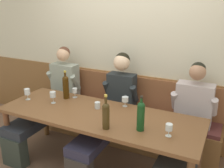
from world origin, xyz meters
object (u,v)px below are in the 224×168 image
(dining_table, at_px, (98,119))
(wall_bench, at_px, (122,123))
(person_center_left_seat, at_px, (110,109))
(water_tumbler_center, at_px, (97,105))
(wine_bottle_green_tall, at_px, (66,86))
(wine_glass_left_end, at_px, (75,91))
(wine_bottle_amber_mid, at_px, (106,115))
(wine_glass_center_front, at_px, (169,128))
(wine_glass_center_rear, at_px, (125,99))
(wine_bottle_clear_water, at_px, (141,115))
(wine_glass_near_bucket, at_px, (53,95))
(wine_glass_right_end, at_px, (27,92))
(person_right_seat, at_px, (51,99))
(person_center_right_seat, at_px, (187,129))

(dining_table, bearing_deg, wall_bench, 90.00)
(person_center_left_seat, bearing_deg, dining_table, -88.08)
(wall_bench, height_order, water_tumbler_center, wall_bench)
(wine_bottle_green_tall, bearing_deg, dining_table, -20.66)
(wall_bench, distance_m, wine_glass_left_end, 0.84)
(wine_bottle_amber_mid, bearing_deg, wine_glass_left_end, 142.99)
(wine_bottle_green_tall, bearing_deg, wine_glass_center_front, -14.29)
(person_center_left_seat, bearing_deg, wine_glass_center_front, -28.52)
(wall_bench, xyz_separation_m, wine_glass_center_rear, (0.19, -0.37, 0.53))
(wall_bench, relative_size, wine_bottle_amber_mid, 7.26)
(wine_bottle_clear_water, xyz_separation_m, wine_glass_near_bucket, (-1.22, 0.17, -0.06))
(wine_glass_right_end, xyz_separation_m, wine_glass_left_end, (0.51, 0.33, -0.02))
(person_center_left_seat, bearing_deg, person_right_seat, -179.52)
(wine_bottle_green_tall, relative_size, water_tumbler_center, 4.72)
(person_center_right_seat, height_order, wine_glass_near_bucket, person_center_right_seat)
(wine_glass_near_bucket, bearing_deg, water_tumbler_center, 9.71)
(wine_glass_center_front, relative_size, wine_glass_near_bucket, 0.85)
(wine_bottle_clear_water, bearing_deg, water_tumbler_center, 157.01)
(person_center_right_seat, bearing_deg, wine_bottle_green_tall, -176.94)
(water_tumbler_center, bearing_deg, wine_bottle_green_tall, 168.75)
(wall_bench, relative_size, water_tumbler_center, 33.38)
(wall_bench, bearing_deg, wine_glass_right_end, -145.03)
(wine_glass_center_rear, distance_m, wine_glass_near_bucket, 0.90)
(person_right_seat, height_order, wine_glass_near_bucket, person_right_seat)
(person_center_right_seat, height_order, wine_bottle_green_tall, person_center_right_seat)
(wine_bottle_amber_mid, relative_size, water_tumbler_center, 4.60)
(wine_glass_center_front, bearing_deg, person_center_left_seat, 151.48)
(person_center_left_seat, distance_m, wine_glass_center_rear, 0.27)
(wine_glass_right_end, bearing_deg, person_center_right_seat, 9.71)
(dining_table, height_order, wine_glass_center_front, wine_glass_center_front)
(wine_bottle_green_tall, relative_size, wine_glass_center_rear, 3.05)
(wall_bench, bearing_deg, water_tumbler_center, -97.85)
(person_center_left_seat, height_order, wine_glass_center_front, person_center_left_seat)
(person_center_left_seat, xyz_separation_m, water_tumbler_center, (-0.07, -0.20, 0.12))
(wine_bottle_clear_water, height_order, wine_bottle_amber_mid, same)
(person_right_seat, xyz_separation_m, wine_glass_near_bucket, (0.29, -0.29, 0.21))
(wine_bottle_green_tall, height_order, water_tumbler_center, wine_bottle_green_tall)
(wall_bench, distance_m, dining_table, 0.78)
(wine_glass_center_front, bearing_deg, wine_bottle_amber_mid, -168.18)
(wine_glass_right_end, distance_m, water_tumbler_center, 0.97)
(person_right_seat, height_order, wine_bottle_clear_water, person_right_seat)
(wall_bench, xyz_separation_m, wine_bottle_amber_mid, (0.24, -0.96, 0.59))
(wine_glass_left_end, bearing_deg, wine_glass_right_end, -146.62)
(person_center_right_seat, height_order, wine_bottle_clear_water, person_center_right_seat)
(wall_bench, height_order, wine_bottle_amber_mid, wine_bottle_amber_mid)
(wine_bottle_green_tall, height_order, wine_glass_right_end, wine_bottle_green_tall)
(dining_table, bearing_deg, wine_bottle_clear_water, -14.80)
(wine_glass_left_end, bearing_deg, wine_glass_center_rear, 1.52)
(wine_bottle_amber_mid, height_order, wine_glass_near_bucket, wine_bottle_amber_mid)
(wine_bottle_clear_water, distance_m, wine_glass_right_end, 1.60)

